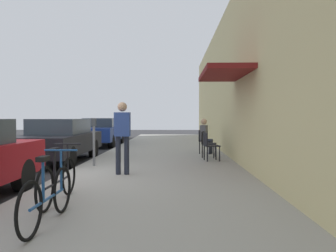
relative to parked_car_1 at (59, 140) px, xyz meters
The scene contains 13 objects.
ground_plane 3.51m from the parked_car_1, 71.34° to the right, with size 60.00×60.00×0.00m, color #2D2D30.
sidewalk_slab 3.64m from the parked_car_1, 20.57° to the right, with size 4.50×32.00×0.12m, color #9E9B93.
building_facade 6.19m from the parked_car_1, 12.40° to the right, with size 1.40×32.00×5.34m.
parked_car_1 is the anchor object (origin of this frame).
parked_car_2 6.10m from the parked_car_1, 90.00° to the left, with size 1.80×4.40×1.41m.
parking_meter 2.25m from the parked_car_1, 46.41° to the right, with size 0.12×0.10×1.32m.
bicycle_0 6.98m from the parked_car_1, 71.51° to the right, with size 0.46×1.71×0.90m.
bicycle_1 5.90m from the parked_car_1, 70.59° to the right, with size 0.46×1.71×0.90m.
cafe_chair_0 4.87m from the parked_car_1, ahead, with size 0.51×0.51×0.87m.
cafe_chair_1 4.86m from the parked_car_1, ahead, with size 0.54×0.54×0.87m.
cafe_chair_2 5.09m from the parked_car_1, 17.51° to the left, with size 0.56×0.56×0.87m.
seated_patron_2 5.13m from the parked_car_1, 17.11° to the left, with size 0.51×0.47×1.29m.
pedestrian_standing 3.95m from the parked_car_1, 49.36° to the right, with size 0.36×0.22×1.70m.
Camera 1 is at (2.71, -7.44, 1.47)m, focal length 35.36 mm.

